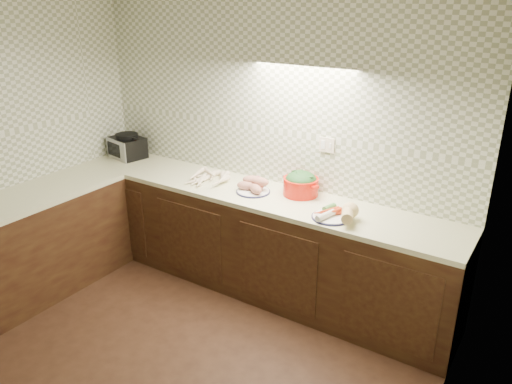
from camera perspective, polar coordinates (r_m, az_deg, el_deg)
The scene contains 8 objects.
room at distance 2.92m, azimuth -17.22°, elevation 4.28°, with size 3.60×3.60×2.60m.
counter at distance 4.27m, azimuth -14.55°, elevation -7.06°, with size 3.60×3.60×0.90m.
toaster_oven at distance 5.23m, azimuth -14.51°, elevation 5.07°, with size 0.39×0.33×0.24m.
parsnip_pile at distance 4.43m, azimuth -5.33°, elevation 1.54°, with size 0.36×0.39×0.08m.
sweet_potato_plate at distance 4.18m, azimuth -0.25°, elevation 0.65°, with size 0.29×0.29×0.13m.
onion_bowl at distance 4.30m, azimuth 0.30°, elevation 1.08°, with size 0.13×0.13×0.10m.
dutch_oven at distance 4.12m, azimuth 5.15°, elevation 0.96°, with size 0.36×0.36×0.20m.
veg_plate at distance 3.74m, azimuth 9.60°, elevation -2.34°, with size 0.36×0.35×0.14m.
Camera 1 is at (2.18, -1.77, 2.46)m, focal length 35.00 mm.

